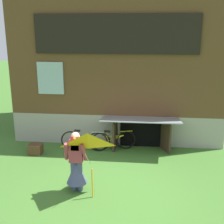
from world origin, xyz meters
The scene contains 7 objects.
ground_plane centered at (0.00, 0.00, 0.00)m, with size 60.00×60.00×0.00m, color #3D6B28.
log_house centered at (0.00, 5.19, 2.68)m, with size 7.42×5.50×5.36m.
person centered at (-0.70, -0.13, 0.66)m, with size 0.61×0.52×1.57m.
kite centered at (-0.30, -0.71, 1.32)m, with size 1.11×1.10×1.65m.
bicycle_yellow centered at (-0.04, 2.57, 0.34)m, with size 1.49×0.45×0.70m.
bicycle_silver centered at (-1.01, 2.39, 0.36)m, with size 1.60×0.08×0.73m.
wooden_crate centered at (-2.57, 1.97, 0.17)m, with size 0.43×0.36×0.33m, color #4C331E.
Camera 1 is at (0.90, -6.76, 4.01)m, focal length 47.37 mm.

